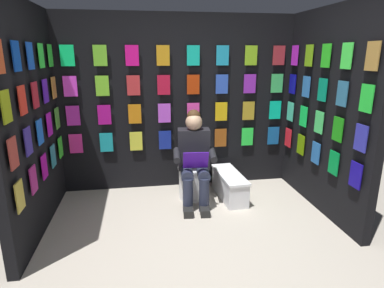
% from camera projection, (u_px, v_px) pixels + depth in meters
% --- Properties ---
extents(ground_plane, '(30.00, 30.00, 0.00)m').
position_uv_depth(ground_plane, '(204.00, 262.00, 3.00)').
color(ground_plane, '#B2A899').
extents(display_wall_back, '(3.29, 0.14, 2.38)m').
position_uv_depth(display_wall_back, '(178.00, 103.00, 4.52)').
color(display_wall_back, black).
rests_on(display_wall_back, ground).
extents(display_wall_left, '(0.14, 1.88, 2.38)m').
position_uv_depth(display_wall_left, '(326.00, 112.00, 3.83)').
color(display_wall_left, black).
rests_on(display_wall_left, ground).
extents(display_wall_right, '(0.14, 1.88, 2.38)m').
position_uv_depth(display_wall_right, '(30.00, 121.00, 3.33)').
color(display_wall_right, black).
rests_on(display_wall_right, ground).
extents(toilet, '(0.42, 0.57, 0.77)m').
position_uv_depth(toilet, '(193.00, 172.00, 4.36)').
color(toilet, white).
rests_on(toilet, ground).
extents(person_reading, '(0.55, 0.71, 1.19)m').
position_uv_depth(person_reading, '(194.00, 158.00, 4.07)').
color(person_reading, black).
rests_on(person_reading, ground).
extents(comic_longbox_near, '(0.33, 0.83, 0.34)m').
position_uv_depth(comic_longbox_near, '(229.00, 185.00, 4.34)').
color(comic_longbox_near, silver).
rests_on(comic_longbox_near, ground).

